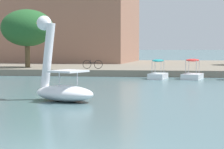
% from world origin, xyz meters
% --- Properties ---
extents(shore_bank_far, '(145.49, 25.62, 0.52)m').
position_xyz_m(shore_bank_far, '(0.00, 37.79, 0.26)').
color(shore_bank_far, slate).
rests_on(shore_bank_far, ground_plane).
extents(swan_boat, '(3.25, 2.61, 3.71)m').
position_xyz_m(swan_boat, '(-2.22, 9.69, 0.81)').
color(swan_boat, white).
rests_on(swan_boat, ground_plane).
extents(pedal_boat_teal, '(1.49, 2.24, 1.43)m').
position_xyz_m(pedal_boat_teal, '(1.58, 23.23, 0.41)').
color(pedal_boat_teal, white).
rests_on(pedal_boat_teal, ground_plane).
extents(pedal_boat_red, '(1.75, 2.29, 1.48)m').
position_xyz_m(pedal_boat_red, '(4.06, 23.27, 0.43)').
color(pedal_boat_red, white).
rests_on(pedal_boat_red, ground_plane).
extents(tree_broadleaf_right, '(5.20, 4.99, 5.11)m').
position_xyz_m(tree_broadleaf_right, '(-10.03, 28.38, 3.99)').
color(tree_broadleaf_right, brown).
rests_on(tree_broadleaf_right, shore_bank_far).
extents(bicycle_parked, '(1.67, 0.10, 0.73)m').
position_xyz_m(bicycle_parked, '(-3.96, 27.03, 0.88)').
color(bicycle_parked, black).
rests_on(bicycle_parked, shore_bank_far).
extents(parked_van, '(4.92, 2.06, 1.80)m').
position_xyz_m(parked_van, '(-13.28, 40.21, 1.49)').
color(parked_van, navy).
rests_on(parked_van, shore_bank_far).
extents(apartment_block, '(16.33, 13.85, 11.82)m').
position_xyz_m(apartment_block, '(-9.83, 43.68, 6.42)').
color(apartment_block, '#996B56').
rests_on(apartment_block, shore_bank_far).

